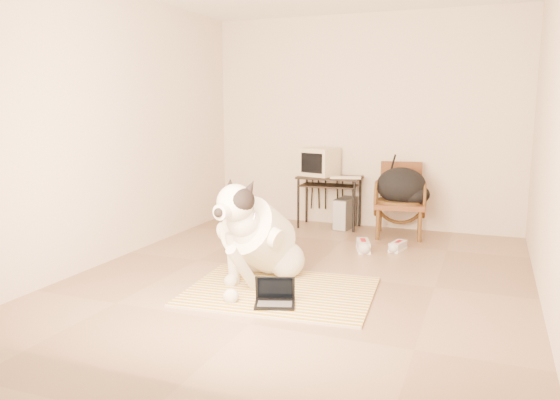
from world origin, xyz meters
The scene contains 16 objects.
floor centered at (0.00, 0.00, 0.00)m, with size 4.50×4.50×0.00m, color #8C6E55.
wall_back centered at (0.00, 2.25, 1.35)m, with size 4.50×4.50×0.00m, color beige.
wall_front centered at (0.00, -2.25, 1.35)m, with size 4.50×4.50×0.00m, color beige.
wall_left centered at (-2.00, 0.00, 1.35)m, with size 4.50×4.50×0.00m, color beige.
wall_right centered at (2.00, 0.00, 1.35)m, with size 4.50×4.50×0.00m, color beige.
rug centered at (-0.04, -0.60, 0.01)m, with size 1.64×1.30×0.02m.
dog centered at (-0.33, -0.38, 0.39)m, with size 0.68×1.40×1.00m.
laptop centered at (0.04, -0.92, 0.07)m, with size 0.37×0.32×0.22m.
computer_desk centered at (-0.36, 1.99, 0.57)m, with size 0.81×0.47×0.66m.
crt_monitor centered at (-0.51, 2.02, 0.84)m, with size 0.49×0.47×0.36m.
desk_keyboard centered at (-0.12, 1.87, 0.68)m, with size 0.38×0.14×0.02m, color beige.
pc_tower centered at (-0.15, 2.00, 0.20)m, with size 0.22×0.44×0.39m.
rattan_chair centered at (0.56, 1.85, 0.44)m, with size 0.65×0.63×0.88m.
backpack centered at (0.61, 1.79, 0.60)m, with size 0.64×0.49×0.44m.
sneaker_left centered at (0.32, 0.99, 0.05)m, with size 0.23×0.35×0.11m.
sneaker_right centered at (0.67, 1.13, 0.04)m, with size 0.17×0.30×0.10m.
Camera 1 is at (1.56, -4.72, 1.56)m, focal length 35.00 mm.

